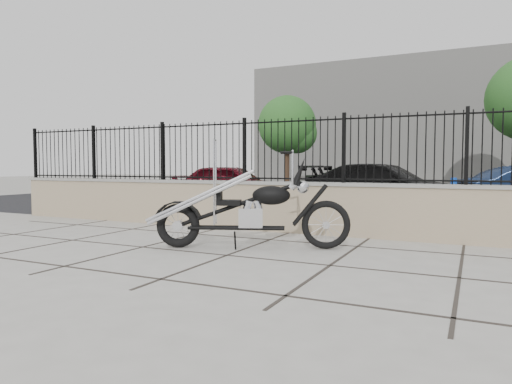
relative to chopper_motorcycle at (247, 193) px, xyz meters
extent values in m
plane|color=#99968E|center=(-0.02, -0.62, -0.85)|extent=(90.00, 90.00, 0.00)
plane|color=black|center=(-0.02, 11.88, -0.85)|extent=(30.00, 30.00, 0.00)
cube|color=gray|center=(-0.02, 1.88, -0.37)|extent=(14.00, 0.36, 0.96)
cube|color=black|center=(-0.02, 1.88, 0.71)|extent=(14.00, 0.08, 1.20)
cube|color=beige|center=(-0.02, 25.88, 3.15)|extent=(22.00, 6.00, 8.00)
imported|color=#4E0B14|center=(-3.87, 6.54, -0.19)|extent=(4.02, 2.01, 1.32)
imported|color=black|center=(0.92, 6.39, -0.19)|extent=(4.81, 2.66, 1.32)
cylinder|color=#0B42B2|center=(-1.69, 3.69, -0.40)|extent=(0.11, 0.11, 0.90)
cylinder|color=#0B2CAE|center=(2.72, 4.11, -0.34)|extent=(0.15, 0.15, 1.02)
cylinder|color=#382619|center=(-5.57, 15.50, 0.53)|extent=(0.28, 0.28, 2.75)
sphere|color=#2F6827|center=(-5.57, 15.50, 2.64)|extent=(2.94, 2.94, 2.94)
camera|label=1|loc=(3.12, -6.17, 0.42)|focal=32.00mm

